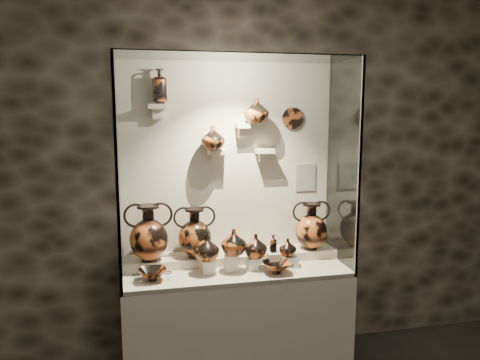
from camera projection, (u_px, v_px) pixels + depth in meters
name	position (u px, v px, depth m)	size (l,w,h in m)	color
wall_back	(228.00, 163.00, 3.75)	(5.00, 0.02, 3.20)	black
plinth	(236.00, 321.00, 3.62)	(1.70, 0.60, 0.80)	beige
front_tier	(236.00, 270.00, 3.56)	(1.68, 0.58, 0.03)	beige
rear_tier	(232.00, 259.00, 3.72)	(1.70, 0.25, 0.10)	beige
back_panel	(228.00, 163.00, 3.74)	(1.70, 0.03, 1.60)	beige
glass_front	(245.00, 174.00, 3.15)	(1.70, 0.01, 1.60)	white
glass_left	(118.00, 171.00, 3.26)	(0.01, 0.60, 1.60)	white
glass_right	(343.00, 165.00, 3.62)	(0.01, 0.60, 1.60)	white
glass_top	(236.00, 57.00, 3.32)	(1.70, 0.60, 0.01)	white
frame_post_left	(117.00, 177.00, 2.98)	(0.02, 0.02, 1.60)	gray
frame_post_right	(360.00, 170.00, 3.34)	(0.02, 0.02, 1.60)	gray
pedestal_a	(209.00, 266.00, 3.46)	(0.09, 0.09, 0.10)	silver
pedestal_b	(231.00, 263.00, 3.49)	(0.09, 0.09, 0.13)	silver
pedestal_c	(253.00, 264.00, 3.53)	(0.09, 0.09, 0.09)	silver
pedestal_d	(274.00, 260.00, 3.56)	(0.09, 0.09, 0.12)	silver
pedestal_e	(291.00, 261.00, 3.59)	(0.09, 0.09, 0.08)	silver
bracket_ul	(157.00, 106.00, 3.48)	(0.14, 0.12, 0.04)	beige
bracket_ca	(217.00, 152.00, 3.63)	(0.14, 0.12, 0.04)	beige
bracket_cb	(242.00, 126.00, 3.65)	(0.10, 0.12, 0.04)	beige
bracket_cc	(264.00, 151.00, 3.72)	(0.14, 0.12, 0.04)	beige
amphora_left	(149.00, 233.00, 3.49)	(0.34, 0.34, 0.43)	#B65423
amphora_mid	(195.00, 232.00, 3.58)	(0.31, 0.31, 0.39)	#A5471D
amphora_right	(311.00, 226.00, 3.79)	(0.31, 0.31, 0.38)	#B65423
jug_a	(207.00, 248.00, 3.41)	(0.19, 0.19, 0.20)	#B65423
jug_b	(234.00, 242.00, 3.45)	(0.19, 0.19, 0.20)	#A5471D
jug_c	(256.00, 246.00, 3.52)	(0.17, 0.17, 0.18)	#B65423
jug_e	(288.00, 247.00, 3.59)	(0.13, 0.13, 0.14)	#B65423
lekythos_small	(273.00, 242.00, 3.55)	(0.07, 0.07, 0.15)	#A5471D
kylix_left	(152.00, 273.00, 3.30)	(0.26, 0.22, 0.10)	#A5471D
kylix_right	(276.00, 266.00, 3.45)	(0.26, 0.22, 0.10)	#B65423
lekythos_tall	(160.00, 84.00, 3.46)	(0.12, 0.12, 0.29)	#B65423
ovoid_vase_a	(213.00, 138.00, 3.57)	(0.18, 0.18, 0.19)	#A5471D
ovoid_vase_b	(256.00, 111.00, 3.61)	(0.19, 0.19, 0.20)	#A5471D
wall_plate	(293.00, 118.00, 3.78)	(0.18, 0.18, 0.02)	#9C431E
info_placard	(306.00, 178.00, 3.88)	(0.17, 0.01, 0.23)	beige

